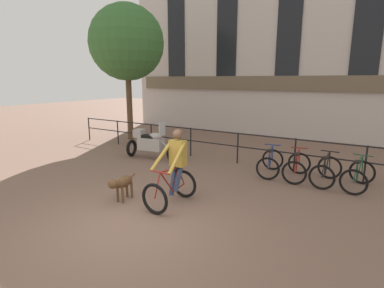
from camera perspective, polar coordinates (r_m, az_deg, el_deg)
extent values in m
plane|color=#7A5B4C|center=(6.21, -11.72, -14.73)|extent=(60.00, 60.00, 0.00)
cylinder|color=black|center=(14.79, -19.02, 2.75)|extent=(0.05, 0.05, 1.05)
cylinder|color=black|center=(13.40, -13.94, 2.13)|extent=(0.05, 0.05, 1.05)
cylinder|color=black|center=(12.13, -7.75, 1.36)|extent=(0.05, 0.05, 1.05)
cylinder|color=black|center=(11.05, -0.25, 0.40)|extent=(0.05, 0.05, 1.05)
cylinder|color=black|center=(10.19, 8.70, -0.75)|extent=(0.05, 0.05, 1.05)
cylinder|color=black|center=(9.63, 18.98, -2.05)|extent=(0.05, 0.05, 1.05)
cylinder|color=black|center=(9.42, 30.14, -3.38)|extent=(0.05, 0.05, 1.05)
cylinder|color=black|center=(10.09, 8.79, 1.99)|extent=(15.00, 0.04, 0.04)
cylinder|color=black|center=(10.18, 8.71, -0.46)|extent=(15.00, 0.04, 0.04)
cube|color=beige|center=(15.62, 18.39, 20.41)|extent=(18.00, 0.60, 10.34)
cube|color=brown|center=(15.09, 17.39, 10.96)|extent=(17.10, 0.12, 0.70)
cube|color=black|center=(18.06, -3.05, 21.45)|extent=(1.10, 0.06, 5.79)
cube|color=black|center=(16.48, 6.69, 22.28)|extent=(1.10, 0.06, 5.79)
cube|color=black|center=(15.40, 18.21, 22.51)|extent=(1.10, 0.06, 5.79)
cube|color=black|center=(14.91, 30.92, 21.81)|extent=(1.10, 0.06, 5.79)
torus|color=black|center=(6.40, -7.12, -10.35)|extent=(0.68, 0.07, 0.68)
torus|color=black|center=(7.22, -1.52, -7.59)|extent=(0.68, 0.07, 0.68)
cylinder|color=maroon|center=(6.63, -4.80, -7.29)|extent=(0.04, 0.49, 0.60)
cylinder|color=maroon|center=(6.89, -3.12, -6.79)|extent=(0.04, 0.23, 0.52)
cylinder|color=maroon|center=(6.63, -4.32, -4.97)|extent=(0.04, 0.66, 0.10)
cylinder|color=maroon|center=(7.06, -2.53, -8.29)|extent=(0.03, 0.44, 0.08)
cylinder|color=maroon|center=(7.05, -2.08, -6.11)|extent=(0.03, 0.26, 0.47)
cylinder|color=maroon|center=(6.38, -6.61, -7.88)|extent=(0.03, 0.23, 0.54)
cylinder|color=maroon|center=(6.37, -6.11, -5.41)|extent=(0.48, 0.04, 0.03)
cube|color=black|center=(6.88, -2.67, -4.41)|extent=(0.12, 0.24, 0.05)
cube|color=#AD8933|center=(6.80, -2.70, -1.74)|extent=(0.36, 0.22, 0.60)
sphere|color=brown|center=(6.70, -2.74, 1.91)|extent=(0.22, 0.22, 0.22)
cylinder|color=#AD8933|center=(6.67, -5.81, -2.19)|extent=(0.15, 0.72, 0.60)
cylinder|color=#AD8933|center=(6.42, -2.86, -2.70)|extent=(0.14, 0.72, 0.60)
cylinder|color=navy|center=(6.94, -3.60, -6.89)|extent=(0.14, 0.31, 0.69)
cylinder|color=navy|center=(6.84, -2.65, -6.63)|extent=(0.14, 0.31, 0.58)
ellipsoid|color=brown|center=(7.21, -12.78, -7.01)|extent=(0.28, 0.56, 0.26)
cylinder|color=brown|center=(7.05, -13.87, -7.35)|extent=(0.16, 0.15, 0.16)
sphere|color=brown|center=(6.90, -14.85, -7.36)|extent=(0.22, 0.22, 0.22)
cone|color=brown|center=(6.84, -15.38, -7.69)|extent=(0.13, 0.14, 0.12)
cylinder|color=brown|center=(7.43, -11.25, -5.92)|extent=(0.07, 0.18, 0.10)
cylinder|color=brown|center=(7.22, -13.99, -9.18)|extent=(0.06, 0.06, 0.40)
cylinder|color=brown|center=(7.13, -13.09, -9.40)|extent=(0.06, 0.06, 0.40)
cylinder|color=brown|center=(7.46, -12.30, -8.37)|extent=(0.06, 0.06, 0.40)
cylinder|color=brown|center=(7.38, -11.40, -8.57)|extent=(0.06, 0.06, 0.40)
torus|color=black|center=(10.48, -3.97, -1.48)|extent=(0.24, 0.63, 0.62)
torus|color=black|center=(11.24, -11.43, -0.76)|extent=(0.24, 0.63, 0.62)
cube|color=#B7B2AD|center=(10.79, -7.86, 0.02)|extent=(0.94, 0.56, 0.44)
ellipsoid|color=#B7B2AD|center=(10.64, -6.97, 1.52)|extent=(0.53, 0.41, 0.24)
cube|color=black|center=(10.79, -8.42, 1.47)|extent=(0.61, 0.40, 0.10)
cylinder|color=#B2B2B7|center=(10.52, -4.99, -0.41)|extent=(0.45, 0.14, 0.41)
cube|color=silver|center=(10.47, -5.72, 2.88)|extent=(0.11, 0.44, 0.50)
cube|color=#B7B2AD|center=(10.95, -10.05, 2.05)|extent=(0.38, 0.41, 0.28)
torus|color=black|center=(9.71, 15.11, -2.88)|extent=(0.66, 0.17, 0.66)
torus|color=black|center=(8.70, 14.21, -4.57)|extent=(0.66, 0.17, 0.66)
cylinder|color=navy|center=(9.26, 14.86, -2.12)|extent=(0.11, 0.46, 0.58)
cylinder|color=navy|center=(8.96, 14.58, -2.79)|extent=(0.07, 0.22, 0.51)
cylinder|color=navy|center=(9.11, 14.86, -0.75)|extent=(0.14, 0.63, 0.10)
cylinder|color=navy|center=(8.91, 14.39, -4.35)|extent=(0.10, 0.42, 0.07)
cylinder|color=navy|center=(8.75, 14.39, -2.97)|extent=(0.06, 0.25, 0.46)
cylinder|color=navy|center=(9.55, 15.12, -1.54)|extent=(0.06, 0.21, 0.52)
cylinder|color=navy|center=(9.41, 15.13, -0.15)|extent=(0.48, 0.11, 0.03)
cube|color=black|center=(8.81, 14.58, -1.26)|extent=(0.16, 0.26, 0.05)
torus|color=black|center=(9.52, 19.74, -3.47)|extent=(0.66, 0.12, 0.66)
torus|color=black|center=(8.52, 18.86, -5.22)|extent=(0.66, 0.12, 0.66)
cylinder|color=maroon|center=(9.07, 19.52, -2.71)|extent=(0.08, 0.47, 0.58)
cylinder|color=maroon|center=(8.78, 19.24, -3.40)|extent=(0.05, 0.22, 0.51)
cylinder|color=maroon|center=(8.92, 19.56, -1.31)|extent=(0.09, 0.63, 0.10)
cylinder|color=maroon|center=(8.73, 19.04, -5.00)|extent=(0.07, 0.42, 0.07)
cylinder|color=maroon|center=(8.57, 19.07, -3.59)|extent=(0.05, 0.25, 0.46)
cylinder|color=maroon|center=(9.37, 19.78, -2.11)|extent=(0.05, 0.21, 0.52)
cylinder|color=maroon|center=(9.22, 19.82, -0.70)|extent=(0.48, 0.08, 0.03)
cube|color=black|center=(8.62, 19.28, -1.84)|extent=(0.14, 0.25, 0.05)
torus|color=black|center=(9.40, 24.73, -4.09)|extent=(0.66, 0.09, 0.66)
torus|color=black|center=(8.40, 23.46, -5.83)|extent=(0.66, 0.09, 0.66)
cylinder|color=black|center=(8.95, 24.40, -3.31)|extent=(0.05, 0.47, 0.58)
cylinder|color=black|center=(8.65, 24.00, -4.00)|extent=(0.04, 0.22, 0.51)
cylinder|color=black|center=(8.80, 24.43, -1.89)|extent=(0.06, 0.63, 0.10)
cylinder|color=black|center=(8.61, 23.73, -5.61)|extent=(0.04, 0.42, 0.07)
cylinder|color=black|center=(8.45, 23.75, -4.18)|extent=(0.03, 0.25, 0.46)
cylinder|color=black|center=(9.24, 24.77, -2.71)|extent=(0.03, 0.21, 0.52)
cylinder|color=black|center=(9.09, 24.81, -1.28)|extent=(0.48, 0.05, 0.03)
cube|color=black|center=(8.50, 24.04, -2.42)|extent=(0.13, 0.24, 0.05)
torus|color=black|center=(9.34, 29.65, -4.68)|extent=(0.66, 0.14, 0.66)
torus|color=black|center=(8.34, 28.37, -6.43)|extent=(0.66, 0.14, 0.66)
cylinder|color=#194C2D|center=(8.89, 29.34, -3.89)|extent=(0.09, 0.47, 0.58)
cylinder|color=#194C2D|center=(8.60, 28.93, -4.58)|extent=(0.06, 0.22, 0.51)
cylinder|color=#194C2D|center=(8.74, 29.40, -2.47)|extent=(0.11, 0.63, 0.10)
cylinder|color=#194C2D|center=(8.55, 28.63, -6.20)|extent=(0.08, 0.42, 0.07)
cylinder|color=#194C2D|center=(8.39, 28.68, -4.77)|extent=(0.05, 0.25, 0.46)
cylinder|color=#194C2D|center=(9.19, 29.71, -3.29)|extent=(0.05, 0.21, 0.52)
cylinder|color=#194C2D|center=(9.04, 29.78, -1.86)|extent=(0.48, 0.09, 0.03)
cube|color=black|center=(8.44, 29.00, -3.00)|extent=(0.15, 0.25, 0.05)
cylinder|color=brown|center=(14.38, -11.85, 7.77)|extent=(0.26, 0.26, 3.48)
sphere|color=#386B33|center=(14.43, -12.33, 18.36)|extent=(3.35, 3.35, 3.35)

